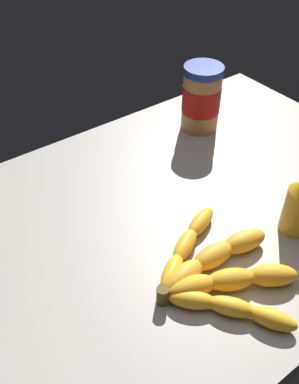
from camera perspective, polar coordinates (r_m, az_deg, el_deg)
The scene contains 3 objects.
ground_plane at distance 83.69cm, azimuth 4.43°, elevation -3.08°, with size 99.41×67.70×4.70cm, color gray.
banana_bunch at distance 69.98cm, azimuth 8.95°, elevation -10.46°, with size 23.23×27.71×3.71cm.
peanut_butter_jar at distance 100.63cm, azimuth 6.98°, elevation 12.42°, with size 8.95×8.95×15.53cm.
Camera 1 is at (-40.23, -44.07, 56.33)cm, focal length 39.61 mm.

